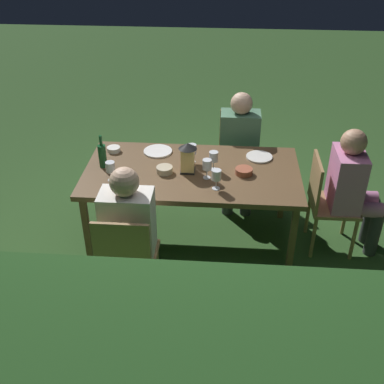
# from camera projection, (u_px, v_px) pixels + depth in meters

# --- Properties ---
(ground_plane) EXTENTS (16.00, 16.00, 0.00)m
(ground_plane) POSITION_uv_depth(u_px,v_px,m) (192.00, 238.00, 4.43)
(ground_plane) COLOR #2D5123
(dining_table) EXTENTS (1.83, 0.97, 0.73)m
(dining_table) POSITION_uv_depth(u_px,v_px,m) (192.00, 175.00, 4.07)
(dining_table) COLOR brown
(dining_table) RESTS_ON ground
(chair_head_near) EXTENTS (0.40, 0.42, 0.87)m
(chair_head_near) POSITION_uv_depth(u_px,v_px,m) (326.00, 200.00, 4.10)
(chair_head_near) COLOR #937047
(chair_head_near) RESTS_ON ground
(person_in_pink) EXTENTS (0.48, 0.38, 1.15)m
(person_in_pink) POSITION_uv_depth(u_px,v_px,m) (353.00, 186.00, 4.01)
(person_in_pink) COLOR #C675A3
(person_in_pink) RESTS_ON ground
(chair_side_left_a) EXTENTS (0.42, 0.40, 0.87)m
(chair_side_left_a) POSITION_uv_depth(u_px,v_px,m) (238.00, 150.00, 4.89)
(chair_side_left_a) COLOR #937047
(chair_side_left_a) RESTS_ON ground
(person_in_green) EXTENTS (0.38, 0.47, 1.15)m
(person_in_green) POSITION_uv_depth(u_px,v_px,m) (239.00, 145.00, 4.64)
(person_in_green) COLOR #4C7A5B
(person_in_green) RESTS_ON ground
(chair_side_right_b) EXTENTS (0.42, 0.40, 0.87)m
(chair_side_right_b) POSITION_uv_depth(u_px,v_px,m) (127.00, 257.00, 3.46)
(chair_side_right_b) COLOR #937047
(chair_side_right_b) RESTS_ON ground
(person_in_cream) EXTENTS (0.38, 0.47, 1.15)m
(person_in_cream) POSITION_uv_depth(u_px,v_px,m) (130.00, 224.00, 3.55)
(person_in_cream) COLOR white
(person_in_cream) RESTS_ON ground
(lantern_centerpiece) EXTENTS (0.15, 0.15, 0.27)m
(lantern_centerpiece) POSITION_uv_depth(u_px,v_px,m) (188.00, 156.00, 3.95)
(lantern_centerpiece) COLOR black
(lantern_centerpiece) RESTS_ON dining_table
(green_bottle_on_table) EXTENTS (0.07, 0.07, 0.29)m
(green_bottle_on_table) POSITION_uv_depth(u_px,v_px,m) (102.00, 155.00, 4.04)
(green_bottle_on_table) COLOR #195128
(green_bottle_on_table) RESTS_ON dining_table
(wine_glass_a) EXTENTS (0.08, 0.08, 0.17)m
(wine_glass_a) POSITION_uv_depth(u_px,v_px,m) (216.00, 176.00, 3.73)
(wine_glass_a) COLOR silver
(wine_glass_a) RESTS_ON dining_table
(wine_glass_b) EXTENTS (0.08, 0.08, 0.17)m
(wine_glass_b) POSITION_uv_depth(u_px,v_px,m) (214.00, 157.00, 3.99)
(wine_glass_b) COLOR silver
(wine_glass_b) RESTS_ON dining_table
(wine_glass_c) EXTENTS (0.08, 0.08, 0.17)m
(wine_glass_c) POSITION_uv_depth(u_px,v_px,m) (192.00, 150.00, 4.10)
(wine_glass_c) COLOR silver
(wine_glass_c) RESTS_ON dining_table
(wine_glass_d) EXTENTS (0.08, 0.08, 0.17)m
(wine_glass_d) POSITION_uv_depth(u_px,v_px,m) (110.00, 168.00, 3.84)
(wine_glass_d) COLOR silver
(wine_glass_d) RESTS_ON dining_table
(wine_glass_e) EXTENTS (0.08, 0.08, 0.17)m
(wine_glass_e) POSITION_uv_depth(u_px,v_px,m) (207.00, 165.00, 3.87)
(wine_glass_e) COLOR silver
(wine_glass_e) RESTS_ON dining_table
(plate_a) EXTENTS (0.26, 0.26, 0.01)m
(plate_a) POSITION_uv_depth(u_px,v_px,m) (158.00, 151.00, 4.32)
(plate_a) COLOR white
(plate_a) RESTS_ON dining_table
(plate_b) EXTENTS (0.23, 0.23, 0.01)m
(plate_b) POSITION_uv_depth(u_px,v_px,m) (259.00, 157.00, 4.23)
(plate_b) COLOR silver
(plate_b) RESTS_ON dining_table
(bowl_olives) EXTENTS (0.14, 0.14, 0.05)m
(bowl_olives) POSITION_uv_depth(u_px,v_px,m) (164.00, 170.00, 4.00)
(bowl_olives) COLOR #BCAD8E
(bowl_olives) RESTS_ON dining_table
(bowl_bread) EXTENTS (0.15, 0.15, 0.05)m
(bowl_bread) POSITION_uv_depth(u_px,v_px,m) (244.00, 171.00, 3.98)
(bowl_bread) COLOR #9E5138
(bowl_bread) RESTS_ON dining_table
(bowl_salad) EXTENTS (0.12, 0.12, 0.04)m
(bowl_salad) POSITION_uv_depth(u_px,v_px,m) (114.00, 149.00, 4.33)
(bowl_salad) COLOR silver
(bowl_salad) RESTS_ON dining_table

